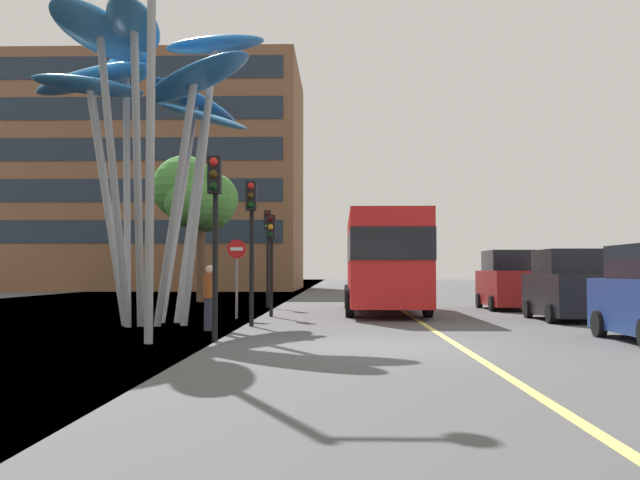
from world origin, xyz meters
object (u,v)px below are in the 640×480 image
object	(u,v)px
pedestrian	(210,298)
traffic_light_island_mid	(271,243)
street_lamp	(166,75)
traffic_light_opposite	(268,237)
traffic_light_kerb_near	(215,208)
no_entry_sign	(237,266)
red_bus	(384,257)
car_parked_mid	(570,287)
leaf_sculpture	(151,93)
traffic_light_kerb_far	(251,221)
car_parked_far	(508,282)

from	to	relation	value
pedestrian	traffic_light_island_mid	bearing A→B (deg)	79.61
street_lamp	pedestrian	xyz separation A→B (m)	(0.35, 3.42, -4.75)
traffic_light_island_mid	traffic_light_opposite	distance (m)	6.19
traffic_light_kerb_near	no_entry_sign	xyz separation A→B (m)	(-0.58, 7.60, -1.19)
red_bus	traffic_light_opposite	xyz separation A→B (m)	(-4.55, 3.63, 0.87)
car_parked_mid	street_lamp	distance (m)	13.70
red_bus	street_lamp	bearing A→B (deg)	-114.36
traffic_light_island_mid	leaf_sculpture	bearing A→B (deg)	-128.58
traffic_light_kerb_far	traffic_light_island_mid	size ratio (longest dim) A/B	1.18
traffic_light_kerb_near	no_entry_sign	distance (m)	7.71
red_bus	car_parked_far	world-z (taller)	red_bus
traffic_light_kerb_near	pedestrian	xyz separation A→B (m)	(-0.60, 2.91, -2.02)
traffic_light_kerb_near	traffic_light_island_mid	xyz separation A→B (m)	(0.42, 8.49, -0.42)
red_bus	no_entry_sign	size ratio (longest dim) A/B	3.87
red_bus	leaf_sculpture	size ratio (longest dim) A/B	1.07
leaf_sculpture	car_parked_mid	distance (m)	13.58
traffic_light_opposite	car_parked_far	size ratio (longest dim) A/B	0.94
leaf_sculpture	car_parked_mid	bearing A→B (deg)	10.22
traffic_light_kerb_near	street_lamp	xyz separation A→B (m)	(-0.95, -0.50, 2.72)
red_bus	traffic_light_kerb_far	world-z (taller)	traffic_light_kerb_far
red_bus	car_parked_far	xyz separation A→B (m)	(4.97, 2.32, -0.93)
traffic_light_kerb_far	traffic_light_island_mid	bearing A→B (deg)	88.02
red_bus	traffic_light_island_mid	world-z (taller)	red_bus
car_parked_mid	car_parked_far	size ratio (longest dim) A/B	0.98
car_parked_mid	pedestrian	size ratio (longest dim) A/B	2.52
leaf_sculpture	pedestrian	size ratio (longest dim) A/B	5.47
traffic_light_kerb_far	car_parked_far	world-z (taller)	traffic_light_kerb_far
traffic_light_kerb_near	street_lamp	bearing A→B (deg)	-152.02
traffic_light_island_mid	street_lamp	distance (m)	9.63
traffic_light_kerb_near	car_parked_mid	size ratio (longest dim) A/B	0.95
pedestrian	street_lamp	bearing A→B (deg)	-95.79
traffic_light_island_mid	car_parked_far	distance (m)	10.13
traffic_light_kerb_far	traffic_light_island_mid	distance (m)	4.24
traffic_light_kerb_far	street_lamp	bearing A→B (deg)	-104.37
traffic_light_island_mid	no_entry_sign	world-z (taller)	traffic_light_island_mid
traffic_light_kerb_far	no_entry_sign	world-z (taller)	traffic_light_kerb_far
street_lamp	traffic_light_opposite	bearing A→B (deg)	87.51
street_lamp	pedestrian	size ratio (longest dim) A/B	5.44
traffic_light_kerb_near	street_lamp	size ratio (longest dim) A/B	0.44
traffic_light_kerb_far	pedestrian	distance (m)	2.58
traffic_light_kerb_far	car_parked_mid	bearing A→B (deg)	15.71
leaf_sculpture	car_parked_far	size ratio (longest dim) A/B	2.12
red_bus	pedestrian	bearing A→B (deg)	-121.03
traffic_light_opposite	no_entry_sign	size ratio (longest dim) A/B	1.60
traffic_light_kerb_far	no_entry_sign	xyz separation A→B (m)	(-0.86, 3.33, -1.18)
traffic_light_kerb_far	traffic_light_opposite	distance (m)	10.37
no_entry_sign	traffic_light_island_mid	bearing A→B (deg)	41.77
traffic_light_kerb_far	red_bus	bearing A→B (deg)	59.35
car_parked_mid	leaf_sculpture	bearing A→B (deg)	-169.78
traffic_light_kerb_near	pedestrian	bearing A→B (deg)	101.69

